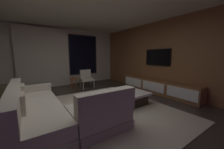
# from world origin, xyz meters

# --- Properties ---
(floor) EXTENTS (9.20, 9.20, 0.00)m
(floor) POSITION_xyz_m (0.00, 0.00, 0.00)
(floor) COLOR #332B26
(back_wall_with_window) EXTENTS (6.60, 0.30, 2.70)m
(back_wall_with_window) POSITION_xyz_m (-0.06, 3.62, 1.34)
(back_wall_with_window) COLOR beige
(back_wall_with_window) RESTS_ON floor
(media_wall) EXTENTS (0.12, 7.80, 2.70)m
(media_wall) POSITION_xyz_m (3.06, 0.00, 1.35)
(media_wall) COLOR brown
(media_wall) RESTS_ON floor
(area_rug) EXTENTS (3.20, 3.80, 0.01)m
(area_rug) POSITION_xyz_m (0.35, -0.10, 0.01)
(area_rug) COLOR beige
(area_rug) RESTS_ON floor
(sectional_couch) EXTENTS (1.98, 2.50, 0.82)m
(sectional_couch) POSITION_xyz_m (-0.90, -0.16, 0.29)
(sectional_couch) COLOR #B1A997
(sectional_couch) RESTS_ON floor
(coffee_table) EXTENTS (1.16, 1.16, 0.36)m
(coffee_table) POSITION_xyz_m (1.08, -0.02, 0.19)
(coffee_table) COLOR #312A18
(coffee_table) RESTS_ON floor
(book_stack_on_coffee_table) EXTENTS (0.27, 0.19, 0.09)m
(book_stack_on_coffee_table) POSITION_xyz_m (1.25, 0.04, 0.41)
(book_stack_on_coffee_table) COLOR #D66DBD
(book_stack_on_coffee_table) RESTS_ON coffee_table
(accent_chair_near_window) EXTENTS (0.60, 0.62, 0.78)m
(accent_chair_near_window) POSITION_xyz_m (0.97, 2.49, 0.43)
(accent_chair_near_window) COLOR #B2ADA0
(accent_chair_near_window) RESTS_ON floor
(side_stool) EXTENTS (0.32, 0.32, 0.46)m
(side_stool) POSITION_xyz_m (0.40, 2.56, 0.37)
(side_stool) COLOR #BF4C1E
(side_stool) RESTS_ON floor
(media_console) EXTENTS (0.46, 3.10, 0.52)m
(media_console) POSITION_xyz_m (2.77, 0.05, 0.25)
(media_console) COLOR brown
(media_console) RESTS_ON floor
(mounted_tv) EXTENTS (0.05, 1.07, 0.62)m
(mounted_tv) POSITION_xyz_m (2.95, 0.25, 1.35)
(mounted_tv) COLOR black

